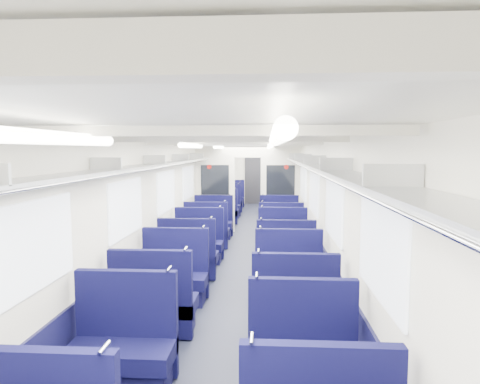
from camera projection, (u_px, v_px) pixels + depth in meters
floor at (241, 259)px, 8.68m from camera, size 2.80×18.00×0.01m
ceiling at (241, 142)px, 8.45m from camera, size 2.80×18.00×0.01m
wall_left at (172, 201)px, 8.65m from camera, size 0.02×18.00×2.35m
dado_left at (174, 241)px, 8.73m from camera, size 0.03×17.90×0.70m
wall_right at (312, 202)px, 8.48m from camera, size 0.02×18.00×2.35m
dado_right at (310, 243)px, 8.56m from camera, size 0.03×17.90×0.70m
wall_far at (254, 175)px, 17.50m from camera, size 2.80×0.02×2.35m
luggage_rack_left at (181, 161)px, 8.56m from camera, size 0.36×17.40×0.18m
luggage_rack_right at (303, 161)px, 8.41m from camera, size 0.36×17.40×0.18m
windows at (240, 191)px, 8.09m from camera, size 2.78×15.60×0.75m
ceiling_fittings at (240, 145)px, 8.20m from camera, size 2.70×16.06×0.11m
end_door at (254, 179)px, 17.46m from camera, size 0.75×0.06×2.00m
bulkhead at (248, 186)px, 11.46m from camera, size 2.80×0.10×2.35m
seat_6 at (123, 350)px, 4.00m from camera, size 0.98×0.54×1.09m
seat_7 at (303, 364)px, 3.74m from camera, size 0.98×0.54×1.09m
seat_8 at (154, 307)px, 5.10m from camera, size 0.98×0.54×1.09m
seat_9 at (294, 312)px, 4.94m from camera, size 0.98×0.54×1.09m
seat_10 at (174, 279)px, 6.21m from camera, size 0.98×0.54×1.09m
seat_11 at (289, 281)px, 6.13m from camera, size 0.98×0.54×1.09m
seat_12 at (188, 259)px, 7.33m from camera, size 0.98×0.54×1.09m
seat_13 at (286, 261)px, 7.19m from camera, size 0.98×0.54×1.09m
seat_14 at (199, 245)px, 8.44m from camera, size 0.98×0.54×1.09m
seat_15 at (283, 244)px, 8.47m from camera, size 0.98×0.54×1.09m
seat_16 at (207, 233)px, 9.60m from camera, size 0.98×0.54×1.09m
seat_17 at (281, 234)px, 9.50m from camera, size 0.98×0.54×1.09m
seat_18 at (213, 224)px, 10.75m from camera, size 0.98×0.54×1.09m
seat_19 at (279, 224)px, 10.75m from camera, size 0.98×0.54×1.09m
seat_20 at (222, 213)px, 12.75m from camera, size 0.98×0.54×1.09m
seat_21 at (277, 212)px, 12.79m from camera, size 0.98×0.54×1.09m
seat_22 at (226, 207)px, 14.00m from camera, size 0.98×0.54×1.09m
seat_23 at (276, 208)px, 13.74m from camera, size 0.98×0.54×1.09m
seat_24 at (229, 203)px, 15.15m from camera, size 0.98×0.54×1.09m
seat_25 at (276, 203)px, 14.97m from camera, size 0.98×0.54×1.09m
seat_26 at (231, 199)px, 16.25m from camera, size 0.98×0.54×1.09m
seat_27 at (275, 199)px, 16.22m from camera, size 0.98×0.54×1.09m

